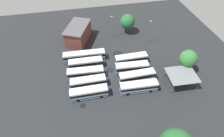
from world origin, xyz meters
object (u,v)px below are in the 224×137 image
(depot_building, at_px, (78,33))
(lamp_post_far_corner, at_px, (149,31))
(bus_row1_slot4, at_px, (89,93))
(maintenance_shelter, at_px, (182,75))
(bus_row0_slot4, at_px, (139,87))
(bus_row1_slot3, at_px, (88,82))
(lamp_post_mid_lot, at_px, (112,26))
(bus_row0_slot1, at_px, (131,59))
(bus_row0_slot3, at_px, (137,76))
(bus_row0_slot2, at_px, (132,67))
(tree_northeast, at_px, (128,22))
(bus_row1_slot0, at_px, (84,56))
(bus_row1_slot2, at_px, (86,73))
(tree_north_edge, at_px, (188,59))
(bus_row1_slot1, at_px, (86,63))

(depot_building, bearing_deg, lamp_post_far_corner, 165.74)
(bus_row1_slot4, relative_size, lamp_post_far_corner, 1.15)
(maintenance_shelter, bearing_deg, bus_row1_slot4, -1.08)
(depot_building, bearing_deg, bus_row0_slot4, 117.91)
(bus_row1_slot3, distance_m, lamp_post_mid_lot, 26.35)
(bus_row0_slot1, height_order, bus_row0_slot3, same)
(depot_building, relative_size, lamp_post_mid_lot, 1.59)
(bus_row1_slot4, bearing_deg, bus_row0_slot3, -168.11)
(bus_row0_slot3, height_order, lamp_post_mid_lot, lamp_post_mid_lot)
(bus_row0_slot3, xyz_separation_m, lamp_post_far_corner, (-9.81, -17.66, 3.18))
(bus_row0_slot2, distance_m, bus_row1_slot3, 14.54)
(bus_row1_slot3, height_order, maintenance_shelter, maintenance_shelter)
(bus_row0_slot2, distance_m, tree_northeast, 22.54)
(bus_row0_slot4, distance_m, bus_row1_slot0, 21.50)
(bus_row0_slot3, xyz_separation_m, depot_building, (15.60, -24.12, 1.39))
(bus_row0_slot2, relative_size, lamp_post_mid_lot, 1.18)
(bus_row1_slot3, bearing_deg, lamp_post_mid_lot, -116.72)
(bus_row1_slot0, height_order, maintenance_shelter, maintenance_shelter)
(bus_row1_slot2, xyz_separation_m, tree_north_edge, (-31.17, 3.64, 3.37))
(bus_row0_slot2, height_order, bus_row1_slot4, same)
(bus_row1_slot0, relative_size, depot_building, 0.99)
(bus_row0_slot2, relative_size, bus_row1_slot4, 1.01)
(tree_northeast, bearing_deg, bus_row0_slot1, 78.88)
(maintenance_shelter, bearing_deg, lamp_post_mid_lot, -61.18)
(bus_row1_slot1, height_order, bus_row1_slot4, same)
(bus_row0_slot4, height_order, lamp_post_far_corner, lamp_post_far_corner)
(bus_row1_slot2, xyz_separation_m, depot_building, (0.64, -19.60, 1.39))
(bus_row0_slot2, bearing_deg, lamp_post_far_corner, -126.60)
(bus_row0_slot4, height_order, lamp_post_mid_lot, lamp_post_mid_lot)
(bus_row0_slot1, height_order, lamp_post_mid_lot, lamp_post_mid_lot)
(bus_row1_slot3, bearing_deg, bus_row0_slot4, 161.65)
(bus_row1_slot1, xyz_separation_m, bus_row1_slot3, (0.09, 8.11, -0.00))
(bus_row0_slot1, distance_m, bus_row0_slot4, 11.77)
(depot_building, xyz_separation_m, lamp_post_far_corner, (-25.41, 6.46, 1.79))
(bus_row0_slot1, relative_size, maintenance_shelter, 1.22)
(maintenance_shelter, bearing_deg, lamp_post_far_corner, -83.12)
(bus_row1_slot2, bearing_deg, bus_row0_slot4, 149.18)
(bus_row1_slot2, bearing_deg, bus_row0_slot3, 163.18)
(tree_north_edge, bearing_deg, bus_row0_slot2, -10.28)
(bus_row0_slot3, bearing_deg, bus_row1_slot4, 11.89)
(bus_row0_slot1, bearing_deg, tree_northeast, -101.12)
(bus_row0_slot2, distance_m, bus_row1_slot2, 14.56)
(bus_row1_slot3, relative_size, lamp_post_mid_lot, 1.15)
(bus_row0_slot3, bearing_deg, depot_building, -57.10)
(bus_row0_slot1, relative_size, bus_row0_slot2, 1.01)
(maintenance_shelter, relative_size, lamp_post_mid_lot, 0.98)
(bus_row1_slot1, bearing_deg, bus_row1_slot3, 89.36)
(bus_row1_slot1, bearing_deg, bus_row0_slot2, 161.05)
(bus_row1_slot1, relative_size, bus_row1_slot2, 0.97)
(depot_building, bearing_deg, bus_row1_slot1, 94.13)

